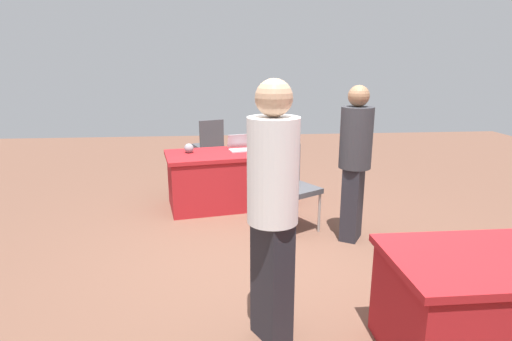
{
  "coord_description": "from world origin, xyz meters",
  "views": [
    {
      "loc": [
        0.48,
        3.78,
        1.92
      ],
      "look_at": [
        0.14,
        -0.06,
        0.9
      ],
      "focal_mm": 29.19,
      "sensor_mm": 36.0,
      "label": 1
    }
  ],
  "objects_px": {
    "chair_tucked_right": "(292,182)",
    "scissors_red": "(253,149)",
    "table_foreground": "(230,179)",
    "yarn_ball": "(189,148)",
    "person_presenter": "(355,156)",
    "laptop_silver": "(241,147)",
    "person_attendee_browsing": "(273,201)",
    "chair_near_front": "(209,143)"
  },
  "relations": [
    {
      "from": "chair_near_front",
      "to": "chair_tucked_right",
      "type": "bearing_deg",
      "value": -89.47
    },
    {
      "from": "chair_near_front",
      "to": "scissors_red",
      "type": "bearing_deg",
      "value": -87.38
    },
    {
      "from": "person_attendee_browsing",
      "to": "yarn_ball",
      "type": "bearing_deg",
      "value": -13.7
    },
    {
      "from": "chair_tucked_right",
      "to": "yarn_ball",
      "type": "height_order",
      "value": "chair_tucked_right"
    },
    {
      "from": "chair_tucked_right",
      "to": "laptop_silver",
      "type": "bearing_deg",
      "value": -93.36
    },
    {
      "from": "person_attendee_browsing",
      "to": "table_foreground",
      "type": "bearing_deg",
      "value": -24.1
    },
    {
      "from": "chair_tucked_right",
      "to": "scissors_red",
      "type": "height_order",
      "value": "chair_tucked_right"
    },
    {
      "from": "person_presenter",
      "to": "chair_near_front",
      "type": "bearing_deg",
      "value": 62.12
    },
    {
      "from": "scissors_red",
      "to": "chair_tucked_right",
      "type": "bearing_deg",
      "value": 44.37
    },
    {
      "from": "chair_tucked_right",
      "to": "laptop_silver",
      "type": "distance_m",
      "value": 1.19
    },
    {
      "from": "chair_tucked_right",
      "to": "laptop_silver",
      "type": "height_order",
      "value": "chair_tucked_right"
    },
    {
      "from": "person_attendee_browsing",
      "to": "scissors_red",
      "type": "height_order",
      "value": "person_attendee_browsing"
    },
    {
      "from": "chair_near_front",
      "to": "person_attendee_browsing",
      "type": "distance_m",
      "value": 4.48
    },
    {
      "from": "table_foreground",
      "to": "laptop_silver",
      "type": "bearing_deg",
      "value": -139.65
    },
    {
      "from": "person_presenter",
      "to": "laptop_silver",
      "type": "bearing_deg",
      "value": 72.03
    },
    {
      "from": "chair_tucked_right",
      "to": "yarn_ball",
      "type": "relative_size",
      "value": 7.77
    },
    {
      "from": "yarn_ball",
      "to": "scissors_red",
      "type": "distance_m",
      "value": 0.87
    },
    {
      "from": "person_attendee_browsing",
      "to": "scissors_red",
      "type": "bearing_deg",
      "value": -30.37
    },
    {
      "from": "chair_near_front",
      "to": "yarn_ball",
      "type": "distance_m",
      "value": 1.59
    },
    {
      "from": "table_foreground",
      "to": "chair_tucked_right",
      "type": "distance_m",
      "value": 1.16
    },
    {
      "from": "table_foreground",
      "to": "person_presenter",
      "type": "xyz_separation_m",
      "value": [
        -1.3,
        1.25,
        0.57
      ]
    },
    {
      "from": "yarn_ball",
      "to": "scissors_red",
      "type": "bearing_deg",
      "value": -169.57
    },
    {
      "from": "person_presenter",
      "to": "yarn_ball",
      "type": "bearing_deg",
      "value": 88.0
    },
    {
      "from": "chair_near_front",
      "to": "scissors_red",
      "type": "xyz_separation_m",
      "value": [
        -0.63,
        1.4,
        0.18
      ]
    },
    {
      "from": "yarn_ball",
      "to": "table_foreground",
      "type": "bearing_deg",
      "value": 179.06
    },
    {
      "from": "person_presenter",
      "to": "yarn_ball",
      "type": "xyz_separation_m",
      "value": [
        1.83,
        -1.26,
        -0.14
      ]
    },
    {
      "from": "laptop_silver",
      "to": "person_attendee_browsing",
      "type": "bearing_deg",
      "value": 78.83
    },
    {
      "from": "chair_near_front",
      "to": "chair_tucked_right",
      "type": "xyz_separation_m",
      "value": [
        -1.0,
        2.47,
        0.0
      ]
    },
    {
      "from": "chair_near_front",
      "to": "person_presenter",
      "type": "distance_m",
      "value": 3.26
    },
    {
      "from": "table_foreground",
      "to": "laptop_silver",
      "type": "xyz_separation_m",
      "value": [
        -0.15,
        -0.13,
        0.41
      ]
    },
    {
      "from": "yarn_ball",
      "to": "chair_tucked_right",
      "type": "bearing_deg",
      "value": 143.43
    },
    {
      "from": "person_presenter",
      "to": "laptop_silver",
      "type": "distance_m",
      "value": 1.8
    },
    {
      "from": "person_attendee_browsing",
      "to": "scissors_red",
      "type": "relative_size",
      "value": 10.1
    },
    {
      "from": "person_presenter",
      "to": "yarn_ball",
      "type": "relative_size",
      "value": 13.41
    },
    {
      "from": "table_foreground",
      "to": "chair_near_front",
      "type": "distance_m",
      "value": 1.6
    },
    {
      "from": "person_attendee_browsing",
      "to": "scissors_red",
      "type": "xyz_separation_m",
      "value": [
        -0.11,
        -3.03,
        -0.28
      ]
    },
    {
      "from": "scissors_red",
      "to": "person_presenter",
      "type": "bearing_deg",
      "value": 59.78
    },
    {
      "from": "person_presenter",
      "to": "person_attendee_browsing",
      "type": "height_order",
      "value": "person_attendee_browsing"
    },
    {
      "from": "table_foreground",
      "to": "person_presenter",
      "type": "height_order",
      "value": "person_presenter"
    },
    {
      "from": "chair_tucked_right",
      "to": "person_attendee_browsing",
      "type": "height_order",
      "value": "person_attendee_browsing"
    },
    {
      "from": "table_foreground",
      "to": "chair_tucked_right",
      "type": "height_order",
      "value": "chair_tucked_right"
    },
    {
      "from": "person_presenter",
      "to": "person_attendee_browsing",
      "type": "bearing_deg",
      "value": 178.42
    }
  ]
}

